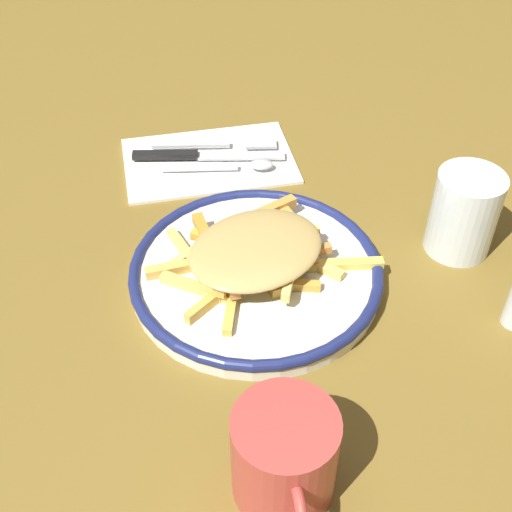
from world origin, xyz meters
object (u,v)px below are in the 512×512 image
object	(u,v)px
spoon	(237,166)
coffee_mug	(285,457)
water_glass	(464,213)
knife	(195,155)
napkin	(209,159)
fork	(215,144)
plate	(256,273)
fries_heap	(255,254)

from	to	relation	value
spoon	coffee_mug	distance (m)	0.46
water_glass	knife	bearing A→B (deg)	-128.13
napkin	fork	size ratio (longest dim) A/B	1.31
plate	water_glass	xyz separation A→B (m)	(-0.02, 0.25, 0.04)
fries_heap	spoon	world-z (taller)	fries_heap
fries_heap	napkin	xyz separation A→B (m)	(-0.24, -0.02, -0.04)
napkin	fork	world-z (taller)	fork
spoon	coffee_mug	xyz separation A→B (m)	(0.46, -0.03, 0.03)
knife	coffee_mug	distance (m)	0.50
napkin	spoon	world-z (taller)	spoon
fries_heap	knife	size ratio (longest dim) A/B	1.26
fries_heap	fork	xyz separation A→B (m)	(-0.27, -0.01, -0.03)
coffee_mug	napkin	bearing A→B (deg)	-179.44
plate	fork	bearing A→B (deg)	-177.36
plate	spoon	world-z (taller)	plate
fork	napkin	bearing A→B (deg)	-24.69
napkin	knife	size ratio (longest dim) A/B	1.10
spoon	water_glass	world-z (taller)	water_glass
fries_heap	fork	size ratio (longest dim) A/B	1.50
plate	coffee_mug	distance (m)	0.25
plate	fries_heap	xyz separation A→B (m)	(0.00, -0.00, 0.03)
coffee_mug	water_glass	bearing A→B (deg)	135.26
fork	knife	world-z (taller)	knife
spoon	coffee_mug	bearing A→B (deg)	-3.71
plate	napkin	bearing A→B (deg)	-174.23
plate	fries_heap	bearing A→B (deg)	-62.24
fries_heap	water_glass	bearing A→B (deg)	94.18
knife	plate	bearing A→B (deg)	10.00
knife	coffee_mug	size ratio (longest dim) A/B	1.79
spoon	water_glass	size ratio (longest dim) A/B	1.49
fries_heap	spoon	distance (m)	0.21
plate	water_glass	size ratio (longest dim) A/B	2.78
napkin	coffee_mug	distance (m)	0.49
coffee_mug	fork	bearing A→B (deg)	179.19
fork	knife	xyz separation A→B (m)	(0.02, -0.03, 0.00)
plate	coffee_mug	bearing A→B (deg)	-4.48
napkin	coffee_mug	xyz separation A→B (m)	(0.49, 0.00, 0.04)
plate	water_glass	bearing A→B (deg)	94.08
spoon	coffee_mug	world-z (taller)	coffee_mug
water_glass	fries_heap	bearing A→B (deg)	-85.82
knife	water_glass	distance (m)	0.37
plate	spoon	bearing A→B (deg)	177.21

